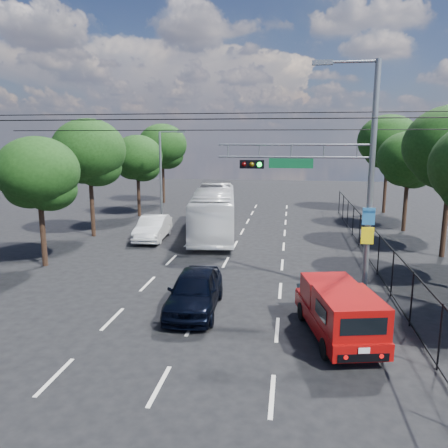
% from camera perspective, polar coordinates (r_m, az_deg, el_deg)
% --- Properties ---
extents(ground, '(120.00, 120.00, 0.00)m').
position_cam_1_polar(ground, '(12.55, -8.44, -20.18)').
color(ground, black).
rests_on(ground, ground).
extents(lane_markings, '(6.12, 38.00, 0.01)m').
position_cam_1_polar(lane_markings, '(25.29, 0.89, -3.78)').
color(lane_markings, beige).
rests_on(lane_markings, ground).
extents(signal_mast, '(6.43, 0.39, 9.50)m').
position_cam_1_polar(signal_mast, '(18.36, 14.96, 6.81)').
color(signal_mast, slate).
rests_on(signal_mast, ground).
extents(streetlight_left, '(2.09, 0.22, 7.08)m').
position_cam_1_polar(streetlight_left, '(33.73, -7.99, 6.63)').
color(streetlight_left, slate).
rests_on(streetlight_left, ground).
extents(utility_wires, '(22.00, 5.04, 0.74)m').
position_cam_1_polar(utility_wires, '(19.35, -1.19, 13.28)').
color(utility_wires, black).
rests_on(utility_wires, ground).
extents(fence_right, '(0.06, 34.03, 2.00)m').
position_cam_1_polar(fence_right, '(23.44, 19.01, -3.00)').
color(fence_right, black).
rests_on(fence_right, ground).
extents(tree_right_d, '(4.32, 4.32, 7.02)m').
position_cam_1_polar(tree_right_d, '(33.29, 22.99, 7.39)').
color(tree_right_d, black).
rests_on(tree_right_d, ground).
extents(tree_right_e, '(5.28, 5.28, 8.58)m').
position_cam_1_polar(tree_right_e, '(41.10, 20.67, 9.60)').
color(tree_right_e, black).
rests_on(tree_right_e, ground).
extents(tree_left_b, '(4.08, 4.08, 6.63)m').
position_cam_1_polar(tree_left_b, '(23.87, -23.02, 5.62)').
color(tree_left_b, black).
rests_on(tree_left_b, ground).
extents(tree_left_c, '(4.80, 4.80, 7.80)m').
position_cam_1_polar(tree_left_c, '(30.25, -17.15, 8.51)').
color(tree_left_c, black).
rests_on(tree_left_c, ground).
extents(tree_left_d, '(4.20, 4.20, 6.83)m').
position_cam_1_polar(tree_left_d, '(37.50, -11.20, 8.15)').
color(tree_left_d, black).
rests_on(tree_left_d, ground).
extents(tree_left_e, '(4.92, 4.92, 7.99)m').
position_cam_1_polar(tree_left_e, '(45.14, -8.01, 9.74)').
color(tree_left_e, black).
rests_on(tree_left_e, ground).
extents(red_pickup, '(2.73, 5.09, 1.81)m').
position_cam_1_polar(red_pickup, '(15.04, 14.72, -10.85)').
color(red_pickup, black).
rests_on(red_pickup, ground).
extents(navy_hatchback, '(2.06, 4.69, 1.57)m').
position_cam_1_polar(navy_hatchback, '(16.89, -3.86, -8.68)').
color(navy_hatchback, black).
rests_on(navy_hatchback, ground).
extents(white_bus, '(4.21, 11.75, 3.20)m').
position_cam_1_polar(white_bus, '(29.87, -1.32, 1.65)').
color(white_bus, silver).
rests_on(white_bus, ground).
extents(white_van, '(1.95, 4.78, 1.54)m').
position_cam_1_polar(white_van, '(28.87, -9.25, -0.50)').
color(white_van, silver).
rests_on(white_van, ground).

